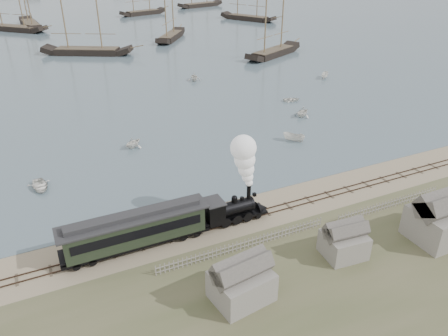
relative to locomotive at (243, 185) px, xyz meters
name	(u,v)px	position (x,y,z in m)	size (l,w,h in m)	color
ground	(265,202)	(4.24, 2.00, -4.50)	(600.00, 600.00, 0.00)	tan
harbor_water	(69,12)	(4.24, 172.00, -4.47)	(600.00, 336.00, 0.06)	#4D636E
rail_track	(274,210)	(4.24, 0.00, -4.46)	(120.00, 1.80, 0.16)	#38281E
picket_fence_west	(245,249)	(-2.26, -5.00, -4.50)	(19.00, 0.10, 1.20)	slate
picket_fence_east	(389,208)	(16.74, -5.50, -4.50)	(15.00, 0.10, 1.20)	slate
shed_left	(241,298)	(-5.76, -11.00, -4.50)	(5.00, 4.00, 4.10)	slate
shed_mid	(342,255)	(6.24, -10.00, -4.50)	(4.00, 3.50, 3.60)	slate
shed_right	(436,237)	(17.24, -12.00, -4.50)	(6.00, 5.00, 5.10)	slate
locomotive	(243,185)	(0.00, 0.00, 0.00)	(7.84, 2.93, 9.77)	black
passenger_coach	(135,229)	(-12.20, 0.00, -2.17)	(15.25, 2.94, 3.70)	black
beached_dinghy	(204,210)	(-3.44, 2.86, -4.07)	(4.16, 2.97, 0.86)	white
rowboat_0	(40,186)	(-20.24, 16.87, -4.03)	(3.93, 2.81, 0.81)	white
rowboat_1	(133,142)	(-6.27, 24.03, -3.61)	(3.16, 2.73, 1.66)	white
rowboat_2	(294,137)	(17.08, 15.50, -3.77)	(3.47, 1.30, 1.34)	white
rowboat_3	(292,99)	(27.32, 31.81, -4.10)	(3.29, 2.35, 0.68)	white
rowboat_4	(303,112)	(24.52, 23.99, -3.55)	(3.37, 2.91, 1.77)	white
rowboat_5	(325,75)	(42.80, 41.94, -3.79)	(3.38, 1.27, 1.31)	white
rowboat_7	(194,77)	(15.21, 52.78, -3.53)	(3.46, 2.98, 1.82)	white
schooner_2	(82,16)	(-1.99, 88.66, 5.56)	(24.46, 5.64, 20.00)	black
schooner_3	(169,6)	(25.29, 97.82, 5.56)	(19.63, 4.53, 20.00)	black
schooner_4	(275,17)	(43.35, 65.47, 5.56)	(21.04, 4.86, 20.00)	black
schooner_10	(9,0)	(-18.52, 134.16, 5.56)	(24.20, 5.58, 20.00)	black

